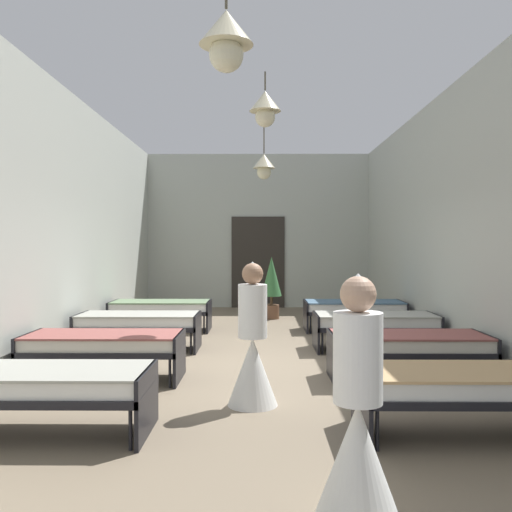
{
  "coord_description": "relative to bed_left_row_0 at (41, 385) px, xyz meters",
  "views": [
    {
      "loc": [
        0.05,
        -7.51,
        1.66
      ],
      "look_at": [
        0.0,
        -0.63,
        1.51
      ],
      "focal_mm": 37.86,
      "sensor_mm": 36.0,
      "label": 1
    }
  ],
  "objects": [
    {
      "name": "nurse_mid_aisle",
      "position": [
        2.51,
        -1.41,
        0.09
      ],
      "size": [
        0.52,
        0.52,
        1.49
      ],
      "rotation": [
        0.0,
        0.0,
        5.29
      ],
      "color": "white",
      "rests_on": "ground"
    },
    {
      "name": "bed_right_row_2",
      "position": [
        3.73,
        3.8,
        0.0
      ],
      "size": [
        1.9,
        0.84,
        0.57
      ],
      "color": "black",
      "rests_on": "ground"
    },
    {
      "name": "bed_left_row_0",
      "position": [
        0.0,
        0.0,
        0.0
      ],
      "size": [
        1.9,
        0.84,
        0.57
      ],
      "color": "black",
      "rests_on": "ground"
    },
    {
      "name": "nurse_near_aisle",
      "position": [
        1.84,
        0.88,
        0.09
      ],
      "size": [
        0.52,
        0.52,
        1.49
      ],
      "rotation": [
        0.0,
        0.0,
        3.78
      ],
      "color": "white",
      "rests_on": "ground"
    },
    {
      "name": "ground_plane",
      "position": [
        1.86,
        2.85,
        -0.49
      ],
      "size": [
        6.43,
        14.1,
        0.1
      ],
      "primitive_type": "cube",
      "color": "#7A6B56"
    },
    {
      "name": "potted_plant",
      "position": [
        2.17,
        7.39,
        0.38
      ],
      "size": [
        0.46,
        0.46,
        1.39
      ],
      "color": "brown",
      "rests_on": "ground"
    },
    {
      "name": "room_shell",
      "position": [
        1.86,
        4.16,
        1.59
      ],
      "size": [
        6.23,
        13.7,
        4.06
      ],
      "color": "#B2B7AD",
      "rests_on": "ground"
    },
    {
      "name": "bed_right_row_3",
      "position": [
        3.73,
        5.7,
        0.0
      ],
      "size": [
        1.9,
        0.84,
        0.57
      ],
      "color": "black",
      "rests_on": "ground"
    },
    {
      "name": "bed_right_row_1",
      "position": [
        3.73,
        1.9,
        0.0
      ],
      "size": [
        1.9,
        0.84,
        0.57
      ],
      "color": "black",
      "rests_on": "ground"
    },
    {
      "name": "bed_left_row_3",
      "position": [
        0.0,
        5.7,
        0.0
      ],
      "size": [
        1.9,
        0.84,
        0.57
      ],
      "color": "black",
      "rests_on": "ground"
    },
    {
      "name": "bed_right_row_0",
      "position": [
        3.73,
        0.0,
        0.0
      ],
      "size": [
        1.9,
        0.84,
        0.57
      ],
      "color": "black",
      "rests_on": "ground"
    },
    {
      "name": "bed_left_row_1",
      "position": [
        0.0,
        1.9,
        0.0
      ],
      "size": [
        1.9,
        0.84,
        0.57
      ],
      "color": "black",
      "rests_on": "ground"
    },
    {
      "name": "bed_left_row_2",
      "position": [
        0.0,
        3.8,
        0.0
      ],
      "size": [
        1.9,
        0.84,
        0.57
      ],
      "color": "black",
      "rests_on": "ground"
    }
  ]
}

